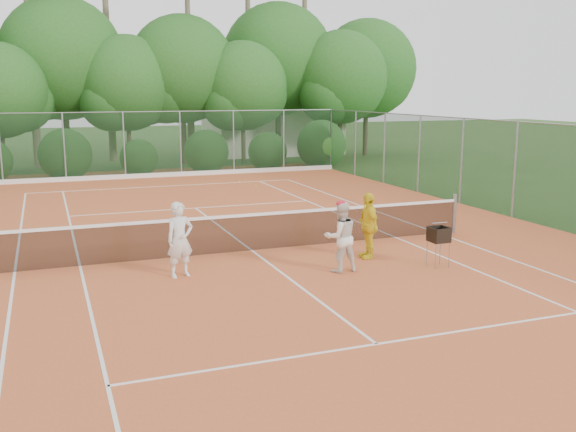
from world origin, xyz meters
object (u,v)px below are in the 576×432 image
object	(u,v)px
player_center_grp	(341,237)
player_yellow	(368,225)
player_white	(180,240)
ball_hopper	(439,235)

from	to	relation	value
player_center_grp	player_yellow	xyz separation A→B (m)	(1.12, 0.84, 0.00)
player_white	player_center_grp	xyz separation A→B (m)	(3.38, -0.86, -0.02)
player_center_grp	player_yellow	bearing A→B (deg)	36.77
player_white	player_yellow	world-z (taller)	player_white
player_center_grp	ball_hopper	bearing A→B (deg)	-10.48
player_white	ball_hopper	bearing A→B (deg)	-25.16
player_white	player_yellow	xyz separation A→B (m)	(4.50, -0.02, -0.02)
player_center_grp	player_white	bearing A→B (deg)	165.78
player_center_grp	ball_hopper	size ratio (longest dim) A/B	1.75
player_yellow	ball_hopper	size ratio (longest dim) A/B	1.73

